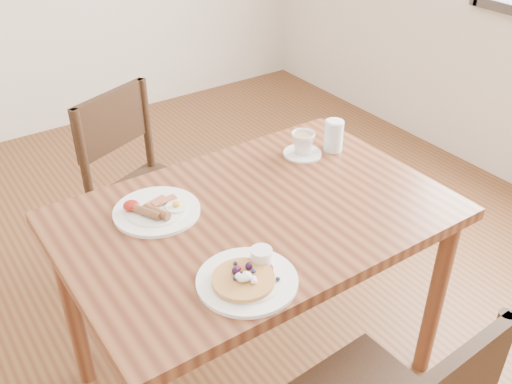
# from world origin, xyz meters

# --- Properties ---
(ground) EXTENTS (5.00, 5.00, 0.00)m
(ground) POSITION_xyz_m (0.00, 0.00, 0.00)
(ground) COLOR #562D18
(ground) RESTS_ON ground
(dining_table) EXTENTS (1.20, 0.80, 0.75)m
(dining_table) POSITION_xyz_m (0.00, 0.00, 0.65)
(dining_table) COLOR brown
(dining_table) RESTS_ON ground
(chair_far) EXTENTS (0.55, 0.55, 0.88)m
(chair_far) POSITION_xyz_m (-0.08, 0.72, 0.49)
(chair_far) COLOR #302111
(chair_far) RESTS_ON ground
(pancake_plate) EXTENTS (0.27, 0.27, 0.06)m
(pancake_plate) POSITION_xyz_m (-0.20, -0.26, 0.76)
(pancake_plate) COLOR white
(pancake_plate) RESTS_ON dining_table
(breakfast_plate) EXTENTS (0.27, 0.27, 0.04)m
(breakfast_plate) POSITION_xyz_m (-0.26, 0.17, 0.76)
(breakfast_plate) COLOR white
(breakfast_plate) RESTS_ON dining_table
(teacup_saucer) EXTENTS (0.14, 0.14, 0.09)m
(teacup_saucer) POSITION_xyz_m (0.34, 0.20, 0.79)
(teacup_saucer) COLOR white
(teacup_saucer) RESTS_ON dining_table
(water_glass) EXTENTS (0.07, 0.07, 0.12)m
(water_glass) POSITION_xyz_m (0.46, 0.17, 0.81)
(water_glass) COLOR silver
(water_glass) RESTS_ON dining_table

